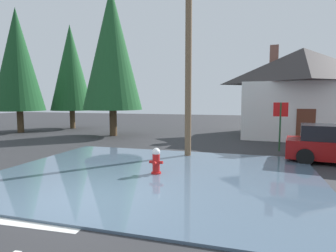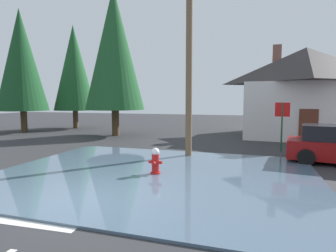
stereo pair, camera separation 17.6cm
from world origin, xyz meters
name	(u,v)px [view 1 (the left image)]	position (x,y,z in m)	size (l,w,h in m)	color
ground_plane	(85,202)	(0.00, 0.00, -0.05)	(80.00, 80.00, 0.10)	#2D2D30
flood_puddle	(154,174)	(0.90, 2.77, 0.03)	(10.63, 8.33, 0.06)	#4C6075
lane_stop_bar	(10,222)	(-0.78, -1.52, 0.00)	(3.22, 0.30, 0.01)	silver
fire_hydrant	(156,162)	(0.98, 2.74, 0.46)	(0.47, 0.40, 0.93)	red
utility_pole	(188,54)	(1.34, 6.06, 4.49)	(1.60, 0.28, 8.62)	brown
stop_sign_far	(280,116)	(5.39, 8.60, 1.73)	(0.72, 0.10, 2.42)	#1E4C28
house	(301,91)	(7.29, 14.87, 3.11)	(8.32, 7.38, 6.46)	silver
pine_tree_tall_left	(112,49)	(-5.23, 11.67, 6.00)	(4.08, 4.08, 10.19)	#4C3823
pine_tree_mid_left	(71,68)	(-10.97, 15.10, 5.24)	(3.56, 3.56, 8.91)	#4C3823
pine_tree_short_left	(17,60)	(-13.00, 11.38, 5.52)	(3.75, 3.75, 9.38)	#4C3823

